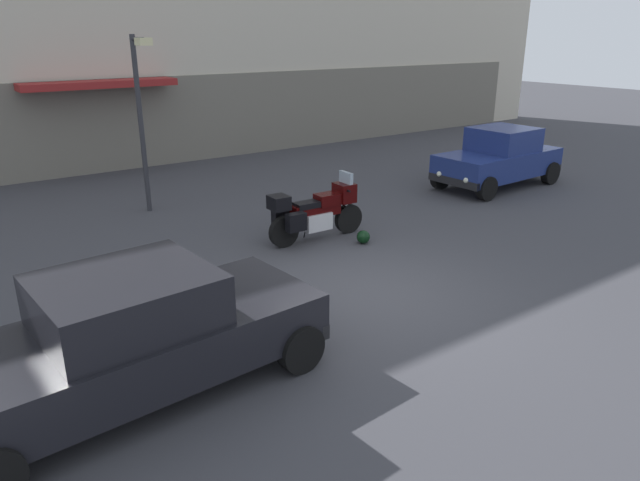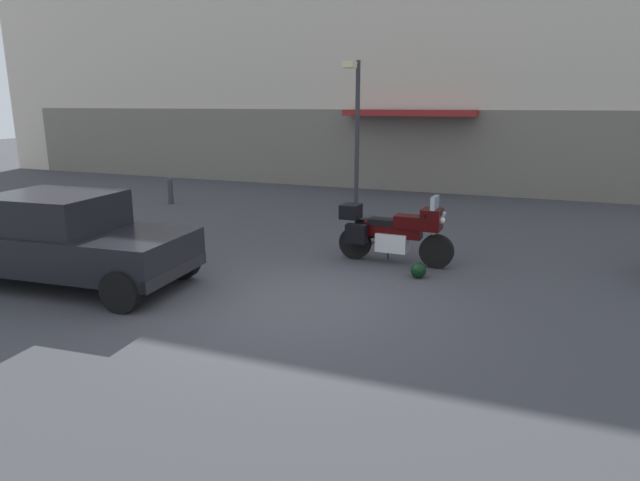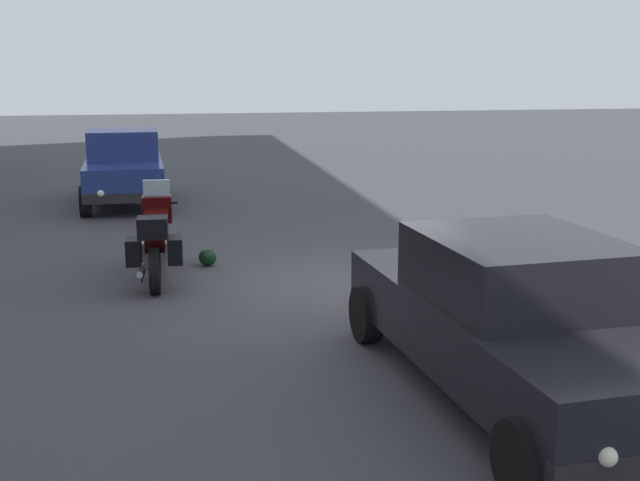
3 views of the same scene
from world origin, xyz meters
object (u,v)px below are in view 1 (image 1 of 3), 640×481
car_sedan_far (134,336)px  streetlamp_curbside (141,106)px  motorcycle (315,212)px  helmet (363,237)px  car_hatchback_near (499,158)px

car_sedan_far → streetlamp_curbside: size_ratio=1.14×
motorcycle → streetlamp_curbside: 4.86m
helmet → car_sedan_far: (-5.61, -2.56, 0.64)m
car_hatchback_near → helmet: bearing=11.8°
helmet → car_hatchback_near: car_hatchback_near is taller
motorcycle → streetlamp_curbside: (-2.08, 3.95, 1.92)m
car_sedan_far → streetlamp_curbside: bearing=-115.7°
motorcycle → helmet: size_ratio=8.08×
car_sedan_far → helmet: bearing=-159.8°
car_hatchback_near → streetlamp_curbside: (-8.90, 3.20, 1.73)m
car_hatchback_near → car_sedan_far: size_ratio=0.84×
car_hatchback_near → car_sedan_far: 12.43m
motorcycle → helmet: (0.67, -0.76, -0.48)m
helmet → car_hatchback_near: size_ratio=0.07×
car_hatchback_near → streetlamp_curbside: size_ratio=0.96×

